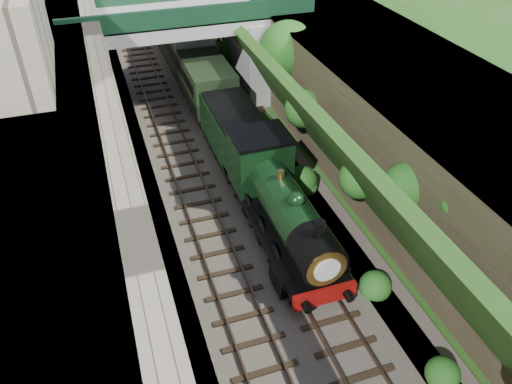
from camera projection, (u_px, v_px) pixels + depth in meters
name	position (u px, v px, depth m)	size (l,w,h in m)	color
ground	(324.00, 376.00, 17.97)	(160.00, 160.00, 0.00)	#1E4714
trackbed	(197.00, 122.00, 33.19)	(10.00, 90.00, 0.20)	#473F38
retaining_wall	(103.00, 86.00, 29.76)	(1.00, 90.00, 7.00)	#756B56
street_plateau_left	(41.00, 94.00, 28.86)	(6.00, 90.00, 7.00)	#262628
street_plateau_right	(331.00, 61.00, 33.85)	(8.00, 90.00, 6.25)	#262628
embankment_slope	(267.00, 76.00, 33.01)	(4.55, 90.00, 6.36)	#1E4714
track_left	(167.00, 125.00, 32.59)	(2.50, 90.00, 0.20)	black
track_right	(214.00, 118.00, 33.41)	(2.50, 90.00, 0.20)	black
road_bridge	(193.00, 42.00, 34.14)	(16.00, 6.40, 7.25)	gray
tree	(288.00, 51.00, 31.19)	(3.60, 3.80, 6.60)	black
locomotive	(281.00, 205.00, 23.00)	(3.10, 10.22, 3.83)	black
tender	(235.00, 135.00, 28.79)	(2.70, 6.00, 3.05)	black
coach_front	(188.00, 52.00, 38.16)	(2.90, 18.00, 3.70)	black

